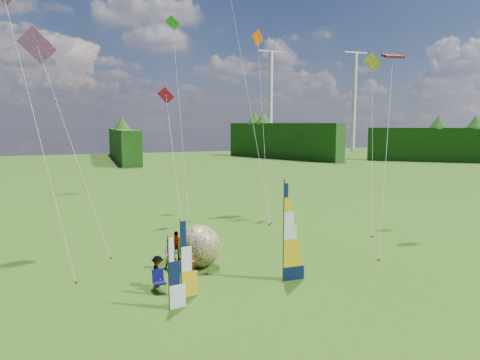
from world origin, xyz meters
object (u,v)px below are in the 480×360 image
object	(u,v)px
side_banner_far	(169,274)
spectator_d	(177,246)
spectator_c	(158,271)
spectator_a	(192,263)
bol_inflatable	(199,246)
spectator_b	(171,254)
feather_banner_main	(284,233)
side_banner_left	(181,260)
kite_whale	(248,86)
camp_chair	(159,281)

from	to	relation	value
side_banner_far	spectator_d	size ratio (longest dim) A/B	1.82
spectator_c	side_banner_far	bearing A→B (deg)	179.79
spectator_a	spectator_c	size ratio (longest dim) A/B	0.91
bol_inflatable	spectator_b	world-z (taller)	bol_inflatable
feather_banner_main	side_banner_left	xyz separation A→B (m)	(-5.72, -0.29, -0.78)
side_banner_left	spectator_d	xyz separation A→B (m)	(1.02, 5.95, -1.01)
bol_inflatable	kite_whale	distance (m)	19.82
spectator_b	camp_chair	distance (m)	3.46
bol_inflatable	feather_banner_main	bearing A→B (deg)	-47.80
spectator_d	kite_whale	xyz separation A→B (m)	(9.68, 12.53, 11.17)
side_banner_far	spectator_a	bearing A→B (deg)	54.61
spectator_d	spectator_a	bearing A→B (deg)	113.50
side_banner_far	camp_chair	size ratio (longest dim) A/B	3.04
spectator_a	side_banner_far	bearing A→B (deg)	-157.90
spectator_d	feather_banner_main	bearing A→B (deg)	148.67
spectator_b	camp_chair	world-z (taller)	spectator_b
side_banner_left	spectator_c	distance (m)	2.36
spectator_d	kite_whale	size ratio (longest dim) A/B	0.08
spectator_d	camp_chair	world-z (taller)	spectator_d
side_banner_far	spectator_a	world-z (taller)	side_banner_far
side_banner_left	side_banner_far	distance (m)	1.44
side_banner_left	bol_inflatable	distance (m)	4.83
bol_inflatable	spectator_b	bearing A→B (deg)	177.68
feather_banner_main	spectator_a	bearing A→B (deg)	150.52
spectator_b	spectator_d	world-z (taller)	spectator_d
side_banner_far	kite_whale	xyz separation A→B (m)	(11.53, 19.64, 10.39)
feather_banner_main	kite_whale	size ratio (longest dim) A/B	0.23
bol_inflatable	kite_whale	world-z (taller)	kite_whale
kite_whale	spectator_a	bearing A→B (deg)	-135.76
spectator_b	camp_chair	bearing A→B (deg)	-95.62
side_banner_far	spectator_d	distance (m)	7.38
side_banner_left	bol_inflatable	bearing A→B (deg)	55.62
spectator_c	camp_chair	world-z (taller)	spectator_c
side_banner_left	spectator_c	world-z (taller)	side_banner_left
spectator_c	kite_whale	bearing A→B (deg)	-35.48
kite_whale	side_banner_left	bearing A→B (deg)	-134.69
spectator_d	bol_inflatable	bearing A→B (deg)	141.71
spectator_a	camp_chair	world-z (taller)	spectator_a
spectator_a	kite_whale	distance (m)	21.48
side_banner_far	spectator_b	world-z (taller)	side_banner_far
side_banner_far	spectator_d	world-z (taller)	side_banner_far
spectator_a	side_banner_left	bearing A→B (deg)	-154.19
spectator_a	spectator_b	xyz separation A→B (m)	(-0.92, 1.51, 0.17)
side_banner_far	bol_inflatable	xyz separation A→B (m)	(2.91, 5.46, -0.45)
bol_inflatable	kite_whale	xyz separation A→B (m)	(8.62, 14.17, 10.84)
side_banner_left	kite_whale	bearing A→B (deg)	51.27
spectator_a	spectator_b	bearing A→B (deg)	81.03
feather_banner_main	camp_chair	bearing A→B (deg)	172.96
bol_inflatable	spectator_d	xyz separation A→B (m)	(-1.06, 1.64, -0.33)
feather_banner_main	spectator_b	xyz separation A→B (m)	(-5.38, 4.09, -1.79)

